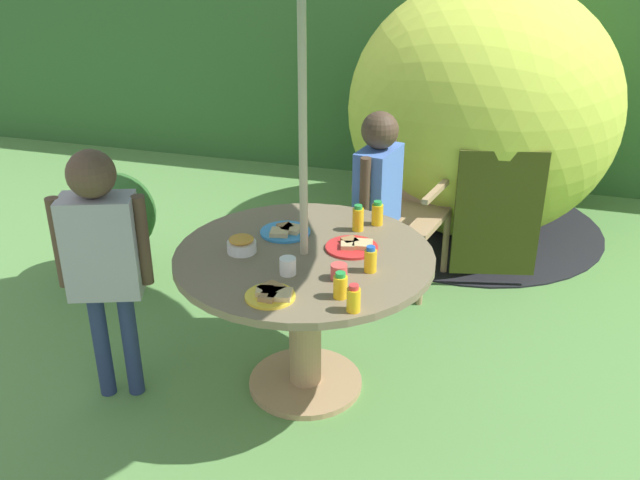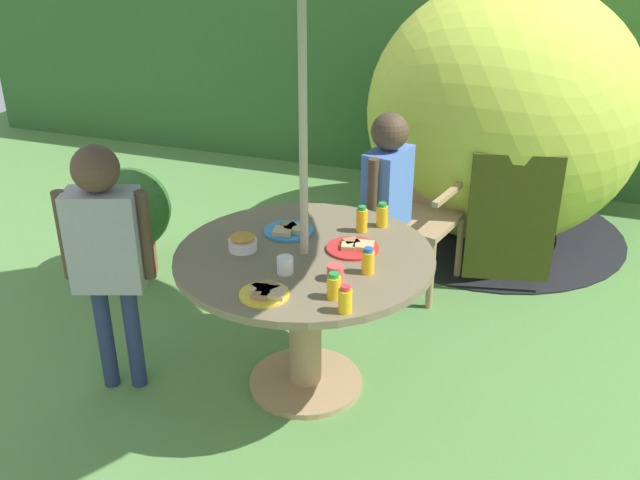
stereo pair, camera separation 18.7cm
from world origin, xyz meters
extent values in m
cube|color=#548442|center=(0.00, 0.00, -0.01)|extent=(10.00, 10.00, 0.02)
cube|color=#33602D|center=(0.00, 3.37, 0.93)|extent=(9.00, 0.70, 1.87)
cylinder|color=tan|center=(0.00, 0.00, 0.01)|extent=(0.55, 0.55, 0.03)
cylinder|color=tan|center=(0.00, 0.00, 0.34)|extent=(0.15, 0.15, 0.68)
cylinder|color=#75664C|center=(0.00, 0.00, 0.70)|extent=(1.16, 1.16, 0.03)
cylinder|color=#B7AD8C|center=(0.00, 0.00, 1.17)|extent=(0.04, 0.04, 2.34)
cylinder|color=tan|center=(-0.01, 1.01, 0.21)|extent=(0.04, 0.04, 0.41)
cylinder|color=tan|center=(0.41, 0.92, 0.21)|extent=(0.04, 0.04, 0.41)
cylinder|color=tan|center=(0.08, 1.43, 0.21)|extent=(0.04, 0.04, 0.41)
cylinder|color=tan|center=(0.50, 1.34, 0.21)|extent=(0.04, 0.04, 0.41)
cube|color=tan|center=(0.25, 1.18, 0.43)|extent=(0.55, 0.56, 0.04)
cube|color=tan|center=(0.29, 1.39, 0.72)|extent=(0.46, 0.13, 0.55)
cube|color=tan|center=(0.04, 1.22, 0.65)|extent=(0.13, 0.47, 0.03)
cube|color=tan|center=(0.45, 1.13, 0.65)|extent=(0.13, 0.47, 0.03)
ellipsoid|color=#B2C63F|center=(0.60, 2.11, 0.87)|extent=(2.16, 2.15, 1.73)
cylinder|color=black|center=(0.60, 2.11, 0.01)|extent=(2.21, 2.21, 0.01)
cube|color=#3E4516|center=(0.79, 1.26, 0.48)|extent=(0.50, 0.14, 0.78)
cylinder|color=brown|center=(-1.43, 0.72, 0.11)|extent=(0.27, 0.27, 0.22)
sphere|color=#285623|center=(-1.43, 0.72, 0.43)|extent=(0.51, 0.51, 0.51)
cylinder|color=navy|center=(0.17, 0.87, 0.26)|extent=(0.07, 0.07, 0.52)
cylinder|color=navy|center=(0.15, 0.75, 0.26)|extent=(0.07, 0.07, 0.52)
cube|color=#4C72C6|center=(0.16, 0.81, 0.74)|extent=(0.22, 0.33, 0.44)
cylinder|color=#4C3828|center=(0.19, 0.98, 0.76)|extent=(0.06, 0.06, 0.40)
cylinder|color=#4C3828|center=(0.13, 0.64, 0.76)|extent=(0.06, 0.06, 0.40)
sphere|color=#4C3828|center=(0.16, 0.81, 1.06)|extent=(0.20, 0.20, 0.20)
cylinder|color=navy|center=(-0.89, -0.32, 0.27)|extent=(0.07, 0.07, 0.55)
cylinder|color=navy|center=(-0.76, -0.28, 0.27)|extent=(0.07, 0.07, 0.55)
cube|color=#99999E|center=(-0.83, -0.30, 0.78)|extent=(0.36, 0.27, 0.46)
cylinder|color=#4C3828|center=(-0.99, -0.36, 0.80)|extent=(0.06, 0.06, 0.41)
cylinder|color=#4C3828|center=(-0.66, -0.24, 0.80)|extent=(0.06, 0.06, 0.41)
sphere|color=#4C3828|center=(-0.83, -0.30, 1.11)|extent=(0.21, 0.21, 0.21)
cylinder|color=white|center=(-0.27, -0.06, 0.74)|extent=(0.13, 0.13, 0.05)
ellipsoid|color=gold|center=(-0.27, -0.06, 0.78)|extent=(0.11, 0.11, 0.03)
cylinder|color=#338CD8|center=(-0.15, 0.18, 0.72)|extent=(0.24, 0.24, 0.01)
cube|color=tan|center=(-0.12, 0.19, 0.74)|extent=(0.09, 0.09, 0.02)
cube|color=#9E7547|center=(-0.16, 0.20, 0.74)|extent=(0.09, 0.09, 0.02)
cube|color=tan|center=(-0.16, 0.13, 0.74)|extent=(0.10, 0.10, 0.02)
cylinder|color=yellow|center=(-0.01, -0.41, 0.72)|extent=(0.20, 0.20, 0.01)
cube|color=tan|center=(0.03, -0.41, 0.74)|extent=(0.10, 0.10, 0.02)
cube|color=#9E7547|center=(-0.02, -0.38, 0.74)|extent=(0.12, 0.12, 0.02)
cube|color=tan|center=(-0.04, -0.40, 0.74)|extent=(0.08, 0.08, 0.02)
cube|color=#9E7547|center=(-0.01, -0.44, 0.74)|extent=(0.06, 0.06, 0.02)
cylinder|color=red|center=(0.19, 0.10, 0.72)|extent=(0.24, 0.24, 0.01)
cube|color=tan|center=(0.24, 0.12, 0.74)|extent=(0.10, 0.10, 0.02)
cube|color=#9E7547|center=(0.17, 0.14, 0.74)|extent=(0.09, 0.09, 0.02)
cube|color=tan|center=(0.18, 0.09, 0.74)|extent=(0.07, 0.07, 0.02)
cylinder|color=yellow|center=(0.33, -0.41, 0.76)|extent=(0.05, 0.05, 0.09)
cylinder|color=red|center=(0.33, -0.41, 0.82)|extent=(0.04, 0.04, 0.02)
cylinder|color=yellow|center=(0.17, 0.31, 0.77)|extent=(0.05, 0.05, 0.11)
cylinder|color=green|center=(0.17, 0.31, 0.83)|extent=(0.04, 0.04, 0.02)
cylinder|color=yellow|center=(0.24, 0.40, 0.77)|extent=(0.06, 0.06, 0.10)
cylinder|color=green|center=(0.24, 0.40, 0.83)|extent=(0.04, 0.04, 0.02)
cylinder|color=yellow|center=(0.32, -0.08, 0.76)|extent=(0.05, 0.05, 0.10)
cylinder|color=blue|center=(0.32, -0.08, 0.82)|extent=(0.04, 0.04, 0.02)
cylinder|color=yellow|center=(0.25, -0.33, 0.76)|extent=(0.06, 0.06, 0.09)
cylinder|color=green|center=(0.25, -0.33, 0.82)|extent=(0.04, 0.04, 0.02)
cylinder|color=white|center=(-0.01, -0.20, 0.75)|extent=(0.07, 0.07, 0.07)
cylinder|color=#E04C47|center=(0.21, -0.18, 0.75)|extent=(0.07, 0.07, 0.06)
camera|label=1|loc=(0.85, -2.67, 2.12)|focal=39.57mm
camera|label=2|loc=(1.03, -2.61, 2.12)|focal=39.57mm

